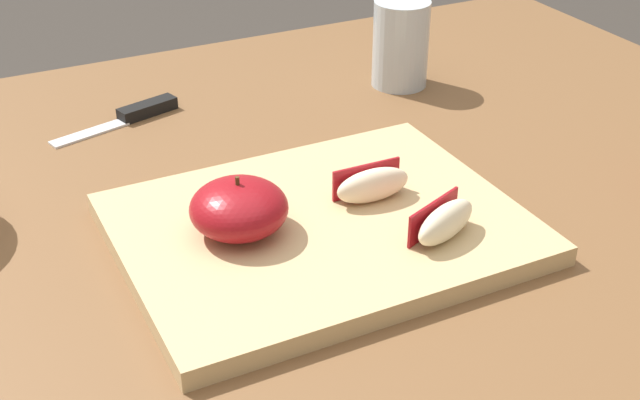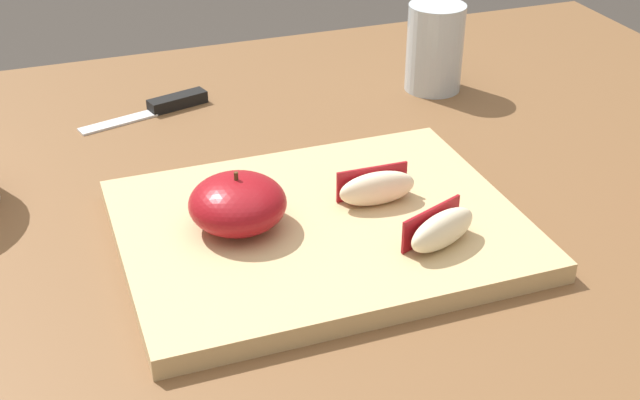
# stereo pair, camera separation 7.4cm
# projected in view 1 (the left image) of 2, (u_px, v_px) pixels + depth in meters

# --- Properties ---
(dining_table) EXTENTS (1.34, 0.83, 0.76)m
(dining_table) POSITION_uv_depth(u_px,v_px,m) (225.00, 295.00, 0.86)
(dining_table) COLOR brown
(dining_table) RESTS_ON ground_plane
(cutting_board) EXTENTS (0.35, 0.27, 0.02)m
(cutting_board) POSITION_uv_depth(u_px,v_px,m) (320.00, 229.00, 0.75)
(cutting_board) COLOR tan
(cutting_board) RESTS_ON dining_table
(apple_half_skin_up) EXTENTS (0.08, 0.08, 0.05)m
(apple_half_skin_up) POSITION_uv_depth(u_px,v_px,m) (239.00, 208.00, 0.72)
(apple_half_skin_up) COLOR maroon
(apple_half_skin_up) RESTS_ON cutting_board
(apple_wedge_left) EXTENTS (0.07, 0.03, 0.03)m
(apple_wedge_left) POSITION_uv_depth(u_px,v_px,m) (372.00, 185.00, 0.77)
(apple_wedge_left) COLOR beige
(apple_wedge_left) RESTS_ON cutting_board
(apple_wedge_front) EXTENTS (0.08, 0.05, 0.03)m
(apple_wedge_front) POSITION_uv_depth(u_px,v_px,m) (445.00, 222.00, 0.72)
(apple_wedge_front) COLOR beige
(apple_wedge_front) RESTS_ON cutting_board
(paring_knife) EXTENTS (0.16, 0.06, 0.01)m
(paring_knife) POSITION_uv_depth(u_px,v_px,m) (141.00, 112.00, 0.97)
(paring_knife) COLOR silver
(paring_knife) RESTS_ON dining_table
(drinking_glass_water) EXTENTS (0.07, 0.07, 0.10)m
(drinking_glass_water) POSITION_uv_depth(u_px,v_px,m) (401.00, 44.00, 1.03)
(drinking_glass_water) COLOR silver
(drinking_glass_water) RESTS_ON dining_table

